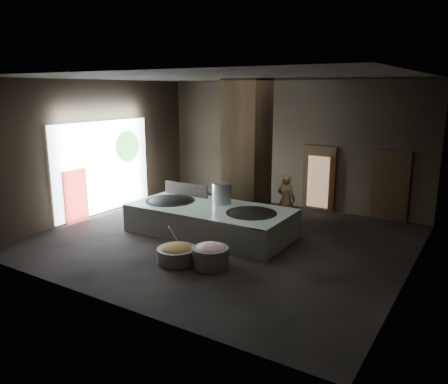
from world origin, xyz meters
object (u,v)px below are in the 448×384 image
Objects in this scene: wok_left at (170,203)px; cook at (286,200)px; hearth_platform at (210,220)px; meat_basin at (211,257)px; stock_pot at (222,193)px; veg_basin at (177,255)px; wok_right at (251,216)px.

wok_left is 3.62m from cook.
hearth_platform is 2.96× the size of cook.
hearth_platform is 5.42× the size of meat_basin.
stock_pot is 0.39× the size of cook.
wok_left is 1.52× the size of veg_basin.
meat_basin is (1.33, -2.60, -0.89)m from stock_pot.
wok_right is at bearing -21.04° from stock_pot.
hearth_platform is 4.84× the size of veg_basin.
meat_basin is at bearing -62.80° from stock_pot.
hearth_platform is at bearing 54.90° from cook.
wok_right reaches higher than hearth_platform.
wok_left is 1.66m from stock_pot.
cook is 1.63× the size of veg_basin.
cook is at bearing 35.47° from wok_left.
meat_basin is at bearing -89.06° from wok_right.
wok_left is 3.50m from meat_basin.
cook reaches higher than stock_pot.
veg_basin is at bearing -48.24° from wok_left.
stock_pot is (-1.30, 0.50, 0.38)m from wok_right.
wok_left is 2.80m from wok_right.
stock_pot is (1.50, 0.60, 0.38)m from wok_left.
stock_pot is at bearing 117.20° from meat_basin.
wok_left is at bearing 36.54° from cook.
stock_pot is at bearing 84.20° from hearth_platform.
hearth_platform is 3.17× the size of wok_left.
cook is at bearing 85.71° from wok_right.
meat_basin is at bearing -35.16° from wok_left.
wok_right reaches higher than veg_basin.
cook is (1.45, 1.50, -0.32)m from stock_pot.
veg_basin is (-0.83, -2.31, -0.57)m from wok_right.
cook reaches higher than wok_left.
veg_basin is (0.47, -2.81, -0.95)m from stock_pot.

